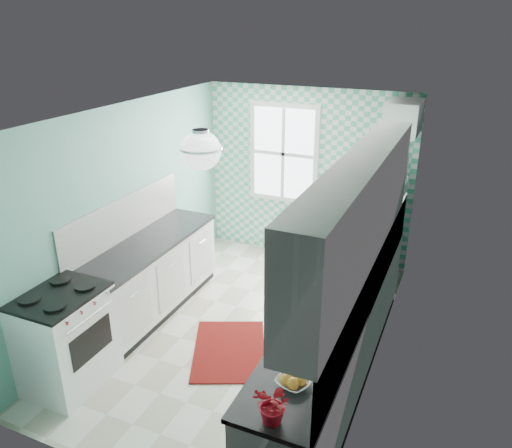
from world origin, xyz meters
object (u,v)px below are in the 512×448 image
at_px(fridge, 376,231).
at_px(microwave, 382,167).
at_px(fruit_bowl, 294,383).
at_px(ceiling_light, 201,150).
at_px(sink, 360,264).
at_px(stove, 66,338).
at_px(potted_plant, 274,406).

relative_size(fridge, microwave, 2.53).
distance_m(fruit_bowl, microwave, 3.58).
xyz_separation_m(ceiling_light, sink, (1.20, 1.18, -1.39)).
height_order(ceiling_light, microwave, ceiling_light).
distance_m(ceiling_light, fruit_bowl, 2.02).
height_order(fridge, microwave, microwave).
xyz_separation_m(sink, microwave, (-0.09, 1.43, 0.68)).
xyz_separation_m(stove, potted_plant, (2.40, -0.61, 0.57)).
relative_size(sink, microwave, 1.00).
height_order(ceiling_light, fruit_bowl, ceiling_light).
xyz_separation_m(fridge, fruit_bowl, (0.09, -3.52, 0.25)).
distance_m(fridge, sink, 1.45).
xyz_separation_m(fridge, microwave, (0.00, 0.00, 0.88)).
bearing_deg(fruit_bowl, stove, 174.46).
height_order(stove, sink, sink).
xyz_separation_m(stove, microwave, (2.31, 3.29, 1.09)).
xyz_separation_m(ceiling_light, stove, (-1.20, -0.68, -1.81)).
bearing_deg(microwave, fridge, 58.76).
relative_size(fridge, stove, 1.47).
relative_size(fruit_bowl, potted_plant, 0.83).
relative_size(fridge, sink, 2.54).
relative_size(fruit_bowl, microwave, 0.41).
bearing_deg(fridge, sink, -85.03).
bearing_deg(sink, fridge, 89.91).
xyz_separation_m(ceiling_light, fridge, (1.11, 2.61, -1.60)).
bearing_deg(ceiling_light, sink, 44.52).
relative_size(stove, potted_plant, 3.47).
xyz_separation_m(fruit_bowl, potted_plant, (0.00, -0.38, 0.11)).
bearing_deg(ceiling_light, microwave, 67.00).
relative_size(sink, fruit_bowl, 2.43).
distance_m(fruit_bowl, potted_plant, 0.40).
xyz_separation_m(fridge, stove, (-2.31, -3.29, -0.21)).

